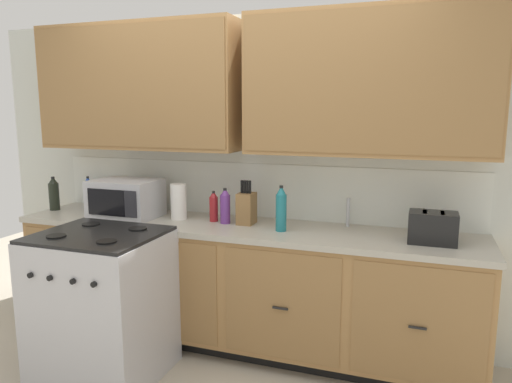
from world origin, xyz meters
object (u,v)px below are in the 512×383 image
microwave (126,198)px  bottle_violet (225,206)px  bottle_teal (281,209)px  bottle_red (214,207)px  paper_towel_roll (179,202)px  toaster (433,228)px  knife_block (246,208)px  bottle_dark (54,194)px  bottle_blue (88,192)px  stove_range (102,304)px

microwave → bottle_violet: microwave is taller
bottle_violet → bottle_teal: 0.44m
microwave → bottle_red: bearing=7.1°
paper_towel_roll → bottle_violet: size_ratio=1.03×
toaster → knife_block: 1.23m
microwave → bottle_dark: bearing=178.3°
bottle_blue → microwave: bearing=-22.0°
microwave → bottle_red: size_ratio=2.18×
stove_range → bottle_blue: bottle_blue is taller
microwave → bottle_teal: 1.21m
stove_range → toaster: (1.96, 0.59, 0.53)m
stove_range → toaster: 2.11m
bottle_dark → bottle_violet: 1.47m
bottle_red → bottle_blue: 1.18m
bottle_teal → stove_range: bearing=-150.6°
bottle_red → bottle_dark: bottle_dark is taller
bottle_dark → microwave: bearing=-1.7°
toaster → bottle_violet: size_ratio=1.11×
toaster → paper_towel_roll: (-1.75, 0.07, 0.03)m
knife_block → bottle_teal: bearing=-21.1°
bottle_blue → knife_block: bearing=-4.5°
bottle_violet → bottle_blue: bearing=173.5°
stove_range → paper_towel_roll: 0.89m
bottle_red → toaster: bearing=-3.2°
microwave → toaster: size_ratio=1.71×
bottle_dark → bottle_teal: (1.90, -0.04, 0.02)m
stove_range → bottle_red: size_ratio=4.31×
bottle_red → bottle_teal: bottle_teal is taller
microwave → paper_towel_roll: 0.41m
knife_block → bottle_red: knife_block is taller
bottle_violet → bottle_teal: bearing=-10.1°
microwave → bottle_blue: bearing=158.0°
bottle_violet → knife_block: bearing=12.8°
stove_range → bottle_teal: bottle_teal is taller
microwave → bottle_teal: bottle_teal is taller
bottle_red → bottle_violet: 0.11m
microwave → bottle_teal: size_ratio=1.58×
paper_towel_roll → bottle_red: (0.27, 0.02, -0.02)m
bottle_violet → bottle_teal: size_ratio=0.83×
paper_towel_roll → bottle_teal: bottle_teal is taller
paper_towel_roll → bottle_violet: 0.38m
bottle_red → bottle_teal: size_ratio=0.72×
bottle_teal → knife_block: bearing=158.9°
knife_block → paper_towel_roll: 0.52m
paper_towel_roll → bottle_blue: size_ratio=1.01×
stove_range → toaster: size_ratio=3.39×
bottle_red → bottle_blue: bottle_blue is taller
bottle_dark → bottle_violet: bottle_dark is taller
microwave → bottle_violet: (0.78, 0.06, -0.02)m
bottle_red → bottle_violet: bearing=-16.2°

